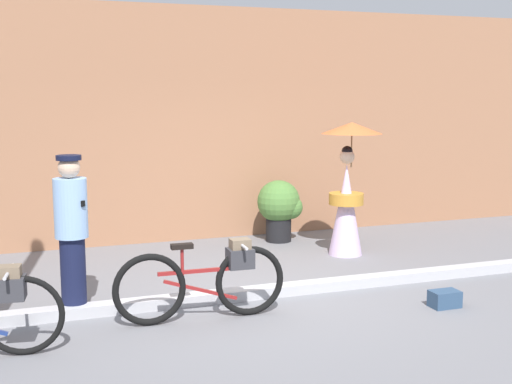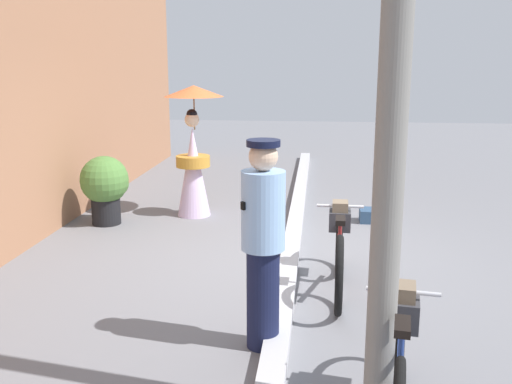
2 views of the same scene
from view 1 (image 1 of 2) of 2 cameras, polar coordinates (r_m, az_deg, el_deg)
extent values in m
plane|color=slate|center=(7.75, 0.41, -8.86)|extent=(30.00, 30.00, 0.00)
cube|color=#9E6B4C|center=(10.64, -5.86, 5.69)|extent=(14.00, 0.40, 3.60)
cube|color=#B2B2B7|center=(7.73, 0.41, -8.44)|extent=(14.00, 0.20, 0.12)
torus|color=black|center=(6.37, -19.06, -9.83)|extent=(0.72, 0.16, 0.72)
cylinder|color=silver|center=(6.28, -20.12, -6.31)|extent=(0.10, 0.48, 0.03)
cube|color=#333338|center=(6.31, -20.05, -7.63)|extent=(0.29, 0.25, 0.20)
cube|color=#72604C|center=(6.28, -20.11, -6.49)|extent=(0.22, 0.19, 0.14)
torus|color=black|center=(7.06, -0.53, -7.49)|extent=(0.74, 0.09, 0.73)
torus|color=black|center=(6.84, -8.97, -8.14)|extent=(0.74, 0.09, 0.73)
cube|color=maroon|center=(6.89, -4.69, -6.64)|extent=(0.88, 0.06, 0.04)
cube|color=maroon|center=(6.95, -4.67, -8.23)|extent=(0.76, 0.06, 0.28)
cylinder|color=maroon|center=(6.82, -6.24, -5.80)|extent=(0.03, 0.03, 0.30)
cube|color=black|center=(6.79, -6.26, -4.57)|extent=(0.22, 0.10, 0.05)
cylinder|color=silver|center=(6.93, -1.35, -4.38)|extent=(0.04, 0.48, 0.03)
cube|color=#333338|center=(6.97, -1.35, -5.59)|extent=(0.27, 0.23, 0.20)
cube|color=#72604C|center=(6.94, -1.35, -4.55)|extent=(0.20, 0.17, 0.14)
cylinder|color=#141938|center=(7.33, -15.14, -6.84)|extent=(0.26, 0.26, 0.82)
cylinder|color=#8CB2E0|center=(7.18, -15.36, -1.31)|extent=(0.34, 0.34, 0.62)
sphere|color=#D8B293|center=(7.12, -15.49, 2.01)|extent=(0.22, 0.22, 0.22)
cylinder|color=black|center=(7.11, -15.52, 2.81)|extent=(0.26, 0.26, 0.05)
cube|color=black|center=(7.17, -15.38, -0.83)|extent=(0.27, 0.32, 0.06)
cone|color=silver|center=(9.67, 7.60, -1.48)|extent=(0.48, 0.48, 1.30)
cylinder|color=#C1842D|center=(9.64, 7.61, -0.56)|extent=(0.49, 0.49, 0.16)
sphere|color=beige|center=(9.57, 7.68, 2.98)|extent=(0.21, 0.21, 0.21)
sphere|color=black|center=(9.56, 7.69, 3.41)|extent=(0.16, 0.16, 0.16)
cylinder|color=olive|center=(9.56, 8.06, 3.72)|extent=(0.02, 0.02, 0.55)
cone|color=orange|center=(9.54, 8.09, 5.37)|extent=(0.85, 0.85, 0.16)
cylinder|color=black|center=(10.52, 1.91, -3.20)|extent=(0.40, 0.40, 0.36)
sphere|color=#4C7A38|center=(10.44, 1.92, -0.81)|extent=(0.66, 0.66, 0.66)
sphere|color=#4C7A38|center=(10.42, 2.96, -1.29)|extent=(0.36, 0.36, 0.36)
cube|color=navy|center=(7.67, 15.62, -8.67)|extent=(0.32, 0.21, 0.18)
cube|color=#243951|center=(7.61, 15.91, -8.47)|extent=(0.27, 0.07, 0.07)
camera|label=2|loc=(7.65, -49.45, 5.18)|focal=40.87mm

